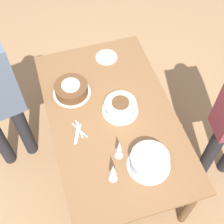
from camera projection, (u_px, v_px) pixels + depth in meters
ground_plane at (112, 158)px, 3.02m from camera, size 12.00×12.00×0.00m
dining_table at (112, 123)px, 2.49m from camera, size 1.60×0.96×0.74m
cake_center_white at (120, 107)px, 2.39m from camera, size 0.28×0.28×0.11m
cake_front_chocolate at (71, 89)px, 2.50m from camera, size 0.31×0.31×0.11m
cake_back_decorated at (149, 161)px, 2.12m from camera, size 0.30×0.30×0.12m
wine_glass_near at (119, 147)px, 2.11m from camera, size 0.06×0.06×0.20m
wine_glass_far at (113, 170)px, 2.00m from camera, size 0.06×0.06×0.21m
dessert_plate_left at (106, 57)px, 2.76m from camera, size 0.19×0.19×0.01m
fork_pile at (78, 132)px, 2.32m from camera, size 0.20×0.12×0.01m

